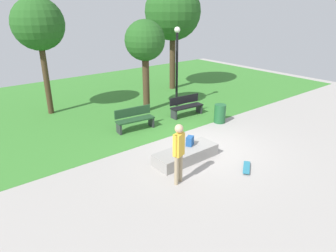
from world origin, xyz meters
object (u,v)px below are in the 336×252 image
Objects in this scene: concrete_ledge at (186,155)px; tree_broad_elm at (145,42)px; skater_performing_trick at (179,149)px; trash_bin at (220,114)px; skateboard_by_ledge at (247,167)px; park_bench_by_oak at (186,106)px; tree_young_birch at (173,12)px; park_bench_center_lawn at (135,118)px; tree_tall_oak at (38,25)px; backpack_on_ledge at (190,141)px; lamp_post at (177,59)px.

tree_broad_elm is (1.95, 5.00, 3.04)m from concrete_ledge.
skater_performing_trick is 2.23× the size of trash_bin.
park_bench_by_oak reaches higher than skateboard_by_ledge.
tree_young_birch is 7.44× the size of trash_bin.
skater_performing_trick is 11.27m from tree_young_birch.
tree_young_birch reaches higher than park_bench_center_lawn.
tree_tall_oak is (-3.77, 2.54, 0.76)m from tree_broad_elm.
skateboard_by_ledge is 0.18× the size of tree_broad_elm.
tree_broad_elm is at bearing 43.35° from park_bench_center_lawn.
concrete_ledge is 1.66m from skater_performing_trick.
concrete_ledge is 7.07× the size of backpack_on_ledge.
skateboard_by_ledge is 0.47× the size of park_bench_center_lawn.
park_bench_by_oak is 2.01× the size of trash_bin.
tree_young_birch is at bearing 53.05° from concrete_ledge.
tree_young_birch is at bearing 69.75° from trash_bin.
concrete_ledge is at bearing -111.28° from tree_broad_elm.
trash_bin is at bearing 25.58° from concrete_ledge.
tree_tall_oak is (-2.12, 7.40, 3.44)m from backpack_on_ledge.
tree_young_birch reaches higher than skateboard_by_ledge.
backpack_on_ledge is 2.02m from skateboard_by_ledge.
park_bench_by_oak is 0.32× the size of tree_tall_oak.
backpack_on_ledge is at bearing -125.97° from tree_young_birch.
tree_tall_oak is 8.69m from trash_bin.
concrete_ledge is 1.98m from skateboard_by_ledge.
skater_performing_trick is 2.36× the size of skateboard_by_ledge.
concrete_ledge reaches higher than skateboard_by_ledge.
park_bench_center_lawn is 0.27× the size of tree_young_birch.
skateboard_by_ledge is at bearing -126.06° from trash_bin.
trash_bin is (-0.07, -2.99, -1.96)m from lamp_post.
concrete_ledge is 8.64m from tree_tall_oak.
backpack_on_ledge is at bearing -108.71° from tree_broad_elm.
skateboard_by_ledge is 0.15× the size of tree_tall_oak.
skater_performing_trick reaches higher than backpack_on_ledge.
park_bench_center_lawn is (-2.79, 0.04, 0.00)m from park_bench_by_oak.
park_bench_center_lawn is (-0.90, 4.98, 0.42)m from skateboard_by_ledge.
skateboard_by_ledge is at bearing -19.49° from skater_performing_trick.
tree_broad_elm is at bearing -34.02° from tree_tall_oak.
skateboard_by_ledge is at bearing -116.54° from tree_young_birch.
trash_bin reaches higher than skateboard_by_ledge.
tree_tall_oak is at bearing 94.90° from skater_performing_trick.
concrete_ledge is 0.59× the size of lamp_post.
park_bench_by_oak is (1.89, 4.93, 0.42)m from skateboard_by_ledge.
skateboard_by_ledge is at bearing -110.94° from park_bench_by_oak.
tree_young_birch is at bearing 57.56° from park_bench_by_oak.
skateboard_by_ledge is 0.13× the size of tree_young_birch.
backpack_on_ledge is 8.43m from tree_tall_oak.
park_bench_center_lawn reaches higher than skateboard_by_ledge.
lamp_post is (-2.08, -2.83, -2.04)m from tree_young_birch.
skater_performing_trick is at bearing -134.19° from park_bench_by_oak.
park_bench_center_lawn is at bearing 100.31° from skateboard_by_ledge.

